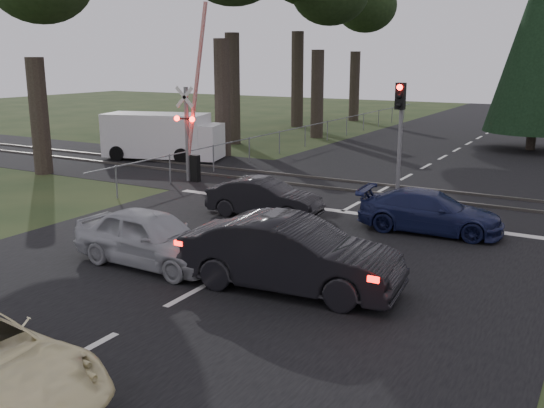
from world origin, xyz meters
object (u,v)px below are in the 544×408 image
Objects in this scene: blue_sedan at (430,212)px; crossing_signal at (191,131)px; dark_car_far at (265,198)px; dark_hatchback at (291,255)px; traffic_signal_center at (400,121)px; silver_car at (151,238)px; white_van at (165,136)px.

crossing_signal is at bearing 72.00° from blue_sedan.
crossing_signal is 1.70× the size of blue_sedan.
dark_car_far is at bearing -32.12° from crossing_signal.
dark_hatchback is at bearing 162.58° from blue_sedan.
silver_car is (-2.96, -9.60, -2.12)m from traffic_signal_center.
dark_car_far is at bearing -124.21° from traffic_signal_center.
blue_sedan is (10.39, -2.48, -1.46)m from crossing_signal.
dark_car_far is (5.38, -3.37, -1.46)m from crossing_signal.
silver_car is (5.32, -8.71, -1.37)m from crossing_signal.
blue_sedan is (1.36, 5.98, -0.19)m from dark_hatchback.
silver_car is 0.66× the size of white_van.
silver_car is at bearing -68.66° from white_van.
crossing_signal is 1.14× the size of white_van.
silver_car is at bearing -58.61° from crossing_signal.
crossing_signal is 10.30m from silver_car.
dark_car_far is at bearing -52.84° from white_van.
traffic_signal_center is 9.60m from dark_hatchback.
dark_hatchback is at bearing -84.46° from silver_car.
dark_car_far is (-5.02, -0.89, 0.00)m from blue_sedan.
silver_car reaches higher than blue_sedan.
white_van is (-9.94, 7.22, 0.54)m from dark_car_far.
white_van is (-9.88, 12.55, 0.45)m from silver_car.
silver_car is at bearing 173.40° from dark_car_far.
dark_hatchback is 3.72m from silver_car.
crossing_signal reaches higher than white_van.
traffic_signal_center reaches higher than silver_car.
dark_hatchback is (9.03, -8.46, -1.27)m from crossing_signal.
crossing_signal is at bearing 51.92° from dark_car_far.
crossing_signal is 6.04m from white_van.
traffic_signal_center is 0.67× the size of white_van.
dark_hatchback reaches higher than blue_sedan.
blue_sedan is (5.08, 6.23, -0.09)m from silver_car.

